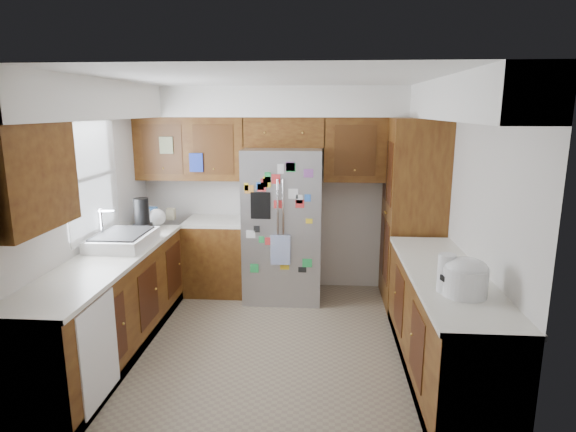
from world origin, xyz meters
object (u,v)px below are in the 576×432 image
Objects in this scene: fridge at (283,224)px; rice_cooker at (465,276)px; paper_towel at (446,273)px; pantry at (413,213)px.

rice_cooker is (1.50, -2.18, 0.17)m from fridge.
pantry is at bearing 86.63° from paper_towel.
paper_towel is at bearing 151.92° from rice_cooker.
pantry is 2.12m from rice_cooker.
paper_towel is at bearing -56.85° from fridge.
pantry is at bearing -2.05° from fridge.
fridge is at bearing 124.58° from rice_cooker.
pantry reaches higher than fridge.
paper_towel reaches higher than rice_cooker.
pantry is 6.59× the size of rice_cooker.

